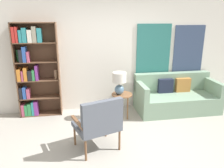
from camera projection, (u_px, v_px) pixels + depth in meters
ground_plane at (125, 153)px, 3.62m from camera, size 14.00×14.00×0.00m
wall_back at (110, 53)px, 5.15m from camera, size 6.40×0.08×2.70m
bookshelf at (33, 69)px, 4.78m from camera, size 0.91×0.30×2.07m
armchair at (99, 121)px, 3.54m from camera, size 0.84×0.78×0.94m
couch at (175, 97)px, 5.26m from camera, size 1.90×0.88×0.86m
side_table at (122, 97)px, 4.74m from camera, size 0.45×0.45×0.58m
table_lamp at (119, 81)px, 4.61m from camera, size 0.29×0.29×0.48m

